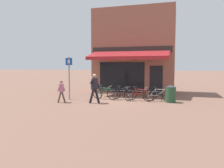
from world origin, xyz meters
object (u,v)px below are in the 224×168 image
bicycle_green (105,93)px  parking_sign (69,74)px  bicycle_black (122,94)px  bicycle_silver (159,95)px  pedestrian_child (61,89)px  litter_bin (171,94)px  pedestrian_adult (94,85)px  bicycle_red (139,95)px

bicycle_green → parking_sign: size_ratio=0.68×
bicycle_black → parking_sign: size_ratio=0.60×
bicycle_green → bicycle_silver: bicycle_green is taller
pedestrian_child → parking_sign: bearing=-91.8°
pedestrian_child → litter_bin: size_ratio=1.27×
bicycle_silver → pedestrian_child: bearing=-156.7°
bicycle_black → pedestrian_child: pedestrian_child is taller
pedestrian_adult → litter_bin: size_ratio=1.65×
bicycle_green → bicycle_silver: bearing=15.0°
litter_bin → parking_sign: bearing=-173.4°
parking_sign → pedestrian_adult: bearing=-21.1°
bicycle_red → litter_bin: (1.80, 0.04, 0.12)m
bicycle_green → pedestrian_adult: bearing=-83.1°
parking_sign → bicycle_silver: bearing=8.7°
bicycle_red → litter_bin: bearing=13.5°
bicycle_black → bicycle_red: size_ratio=0.87×
bicycle_red → pedestrian_child: 4.58m
bicycle_silver → pedestrian_child: pedestrian_child is taller
bicycle_silver → pedestrian_adult: 3.86m
pedestrian_child → parking_sign: size_ratio=0.48×
litter_bin → parking_sign: parking_sign is taller
parking_sign → bicycle_green: bearing=17.6°
pedestrian_adult → litter_bin: (4.12, 1.46, -0.50)m
bicycle_black → litter_bin: size_ratio=1.56×
bicycle_red → parking_sign: (-4.28, -0.67, 1.22)m
bicycle_black → pedestrian_adult: (-1.25, -1.46, 0.62)m
bicycle_black → parking_sign: bearing=-140.7°
bicycle_green → bicycle_black: bearing=14.1°
pedestrian_adult → pedestrian_child: 1.94m
pedestrian_child → litter_bin: 6.28m
pedestrian_adult → litter_bin: pedestrian_adult is taller
bicycle_black → bicycle_green: bearing=-151.0°
bicycle_red → litter_bin: size_ratio=1.78×
bicycle_green → bicycle_black: size_ratio=1.15×
bicycle_red → pedestrian_adult: pedestrian_adult is taller
parking_sign → pedestrian_child: bearing=-86.7°
bicycle_green → pedestrian_child: bearing=-126.9°
pedestrian_adult → pedestrian_child: size_ratio=1.31×
bicycle_silver → parking_sign: parking_sign is taller
parking_sign → litter_bin: bearing=6.6°
pedestrian_child → bicycle_red: bearing=-162.4°
bicycle_silver → pedestrian_adult: bearing=-151.9°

